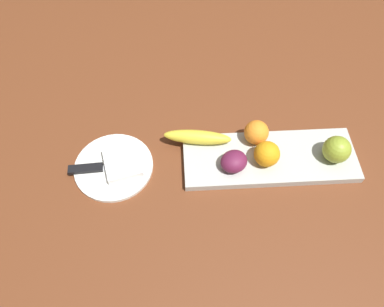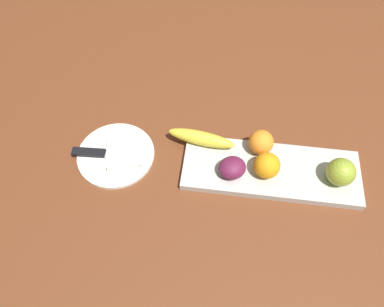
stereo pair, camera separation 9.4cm
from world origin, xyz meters
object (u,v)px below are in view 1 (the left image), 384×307
(fruit_tray, at_px, (270,158))
(orange_near_banana, at_px, (267,154))
(orange_near_apple, at_px, (256,132))
(grape_bunch, at_px, (234,161))
(folded_napkin, at_px, (123,163))
(apple, at_px, (337,150))
(dinner_plate, at_px, (114,167))
(banana, at_px, (197,137))
(knife, at_px, (92,168))

(fruit_tray, xyz_separation_m, orange_near_banana, (-0.02, -0.01, 0.04))
(fruit_tray, bearing_deg, orange_near_apple, 121.05)
(grape_bunch, relative_size, folded_napkin, 0.71)
(fruit_tray, bearing_deg, orange_near_banana, -140.40)
(apple, distance_m, dinner_plate, 0.59)
(folded_napkin, bearing_deg, grape_bunch, -5.20)
(orange_near_banana, bearing_deg, orange_near_apple, 102.99)
(apple, bearing_deg, banana, 168.76)
(fruit_tray, height_order, knife, same)
(folded_napkin, distance_m, knife, 0.08)
(banana, height_order, dinner_plate, banana)
(dinner_plate, distance_m, knife, 0.06)
(orange_near_apple, height_order, folded_napkin, orange_near_apple)
(knife, bearing_deg, orange_near_banana, -3.75)
(apple, distance_m, knife, 0.64)
(grape_bunch, bearing_deg, orange_near_banana, 7.90)
(fruit_tray, relative_size, folded_napkin, 4.59)
(orange_near_apple, bearing_deg, fruit_tray, -58.95)
(knife, bearing_deg, banana, 10.29)
(banana, height_order, knife, banana)
(orange_near_banana, distance_m, knife, 0.46)
(banana, relative_size, folded_napkin, 1.82)
(orange_near_apple, relative_size, grape_bunch, 0.93)
(orange_near_banana, relative_size, knife, 0.37)
(orange_near_apple, relative_size, dinner_plate, 0.32)
(folded_napkin, height_order, knife, folded_napkin)
(dinner_plate, height_order, folded_napkin, folded_napkin)
(orange_near_banana, bearing_deg, dinner_plate, 177.94)
(orange_near_banana, height_order, knife, orange_near_banana)
(orange_near_apple, distance_m, grape_bunch, 0.11)
(fruit_tray, distance_m, orange_near_banana, 0.05)
(apple, height_order, folded_napkin, apple)
(folded_napkin, relative_size, knife, 0.56)
(fruit_tray, relative_size, orange_near_banana, 6.84)
(knife, bearing_deg, apple, -3.32)
(folded_napkin, bearing_deg, fruit_tray, -0.00)
(fruit_tray, relative_size, banana, 2.52)
(apple, height_order, banana, apple)
(dinner_plate, height_order, knife, knife)
(fruit_tray, xyz_separation_m, dinner_plate, (-0.42, 0.00, -0.01))
(apple, bearing_deg, orange_near_banana, -179.30)
(fruit_tray, relative_size, apple, 6.42)
(grape_bunch, relative_size, knife, 0.39)
(banana, height_order, folded_napkin, banana)
(apple, xyz_separation_m, dinner_plate, (-0.59, 0.01, -0.05))
(knife, bearing_deg, folded_napkin, 2.65)
(apple, distance_m, orange_near_apple, 0.21)
(apple, height_order, dinner_plate, apple)
(grape_bunch, bearing_deg, fruit_tray, 14.32)
(dinner_plate, relative_size, knife, 1.16)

